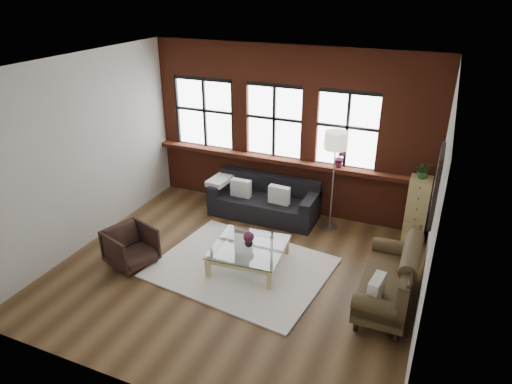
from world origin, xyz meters
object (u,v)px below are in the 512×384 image
at_px(vintage_settee, 387,275).
at_px(vase, 249,243).
at_px(dark_sofa, 264,199).
at_px(armchair, 131,247).
at_px(coffee_table, 249,256).
at_px(drawer_chest, 417,209).
at_px(floor_lamp, 333,179).

bearing_deg(vintage_settee, vase, 177.82).
bearing_deg(dark_sofa, vintage_settee, -34.32).
bearing_deg(vintage_settee, armchair, -171.23).
bearing_deg(coffee_table, drawer_chest, 39.10).
relative_size(vintage_settee, coffee_table, 1.54).
bearing_deg(vase, floor_lamp, 62.24).
bearing_deg(drawer_chest, vintage_settee, -95.49).
distance_m(drawer_chest, floor_lamp, 1.54).
xyz_separation_m(vase, drawer_chest, (2.36, 1.92, 0.16)).
height_order(coffee_table, vase, vase).
bearing_deg(floor_lamp, vintage_settee, -54.48).
bearing_deg(armchair, dark_sofa, -11.59).
distance_m(coffee_table, floor_lamp, 2.09).
distance_m(armchair, coffee_table, 1.91).
relative_size(vase, floor_lamp, 0.07).
bearing_deg(vase, dark_sofa, 103.97).
distance_m(vase, drawer_chest, 3.04).
relative_size(dark_sofa, floor_lamp, 1.02).
height_order(coffee_table, floor_lamp, floor_lamp).
height_order(vintage_settee, vase, vintage_settee).
bearing_deg(vintage_settee, coffee_table, 177.82).
xyz_separation_m(coffee_table, vase, (0.00, 0.00, 0.26)).
relative_size(coffee_table, floor_lamp, 0.55).
height_order(drawer_chest, floor_lamp, floor_lamp).
xyz_separation_m(dark_sofa, drawer_chest, (2.77, 0.24, 0.22)).
height_order(armchair, coffee_table, armchair).
distance_m(coffee_table, vase, 0.26).
relative_size(dark_sofa, vase, 14.82).
distance_m(vintage_settee, drawer_chest, 2.01).
bearing_deg(floor_lamp, vase, -117.76).
xyz_separation_m(dark_sofa, vase, (0.42, -1.68, 0.06)).
relative_size(drawer_chest, floor_lamp, 0.58).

